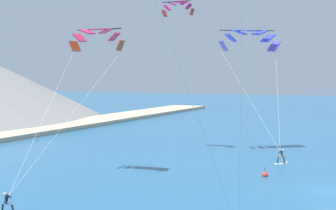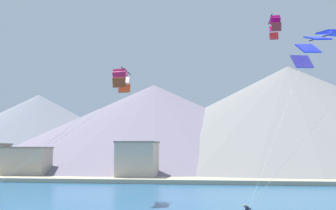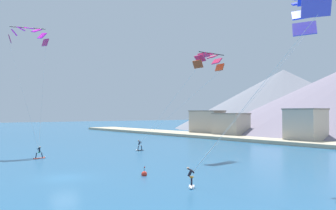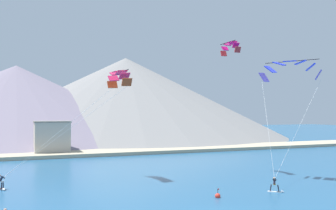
{
  "view_description": "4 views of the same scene",
  "coord_description": "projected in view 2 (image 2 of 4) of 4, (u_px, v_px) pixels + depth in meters",
  "views": [
    {
      "loc": [
        -39.93,
        -4.06,
        9.49
      ],
      "look_at": [
        0.67,
        15.31,
        6.72
      ],
      "focal_mm": 50.0,
      "sensor_mm": 36.0,
      "label": 1
    },
    {
      "loc": [
        10.38,
        -27.62,
        5.47
      ],
      "look_at": [
        3.89,
        12.42,
        9.33
      ],
      "focal_mm": 50.0,
      "sensor_mm": 36.0,
      "label": 2
    },
    {
      "loc": [
        33.63,
        -13.78,
        6.13
      ],
      "look_at": [
        1.27,
        11.22,
        6.92
      ],
      "focal_mm": 40.0,
      "sensor_mm": 36.0,
      "label": 3
    },
    {
      "loc": [
        -15.45,
        -26.33,
        8.45
      ],
      "look_at": [
        1.41,
        14.22,
        9.43
      ],
      "focal_mm": 40.0,
      "sensor_mm": 36.0,
      "label": 4
    }
  ],
  "objects": [
    {
      "name": "shore_building_promenade_mid",
      "position": [
        137.0,
        161.0,
        81.64
      ],
      "size": [
        7.05,
        5.74,
        6.9
      ],
      "color": "#B7AD9E",
      "rests_on": "ground"
    },
    {
      "name": "shore_building_quay_east",
      "position": [
        27.0,
        163.0,
        86.9
      ],
      "size": [
        8.39,
        5.38,
        5.95
      ],
      "color": "#A89E8E",
      "rests_on": "ground"
    },
    {
      "name": "mountain_peak_east_shoulder",
      "position": [
        154.0,
        127.0,
        131.4
      ],
      "size": [
        101.77,
        101.77,
        23.66
      ],
      "color": "slate",
      "rests_on": "ground"
    },
    {
      "name": "shoreline_strip",
      "position": [
        182.0,
        180.0,
        78.14
      ],
      "size": [
        180.0,
        10.0,
        0.7
      ],
      "primitive_type": "cube",
      "color": "tan",
      "rests_on": "ground"
    },
    {
      "name": "parafoil_kite_near_lead",
      "position": [
        331.0,
        43.0,
        38.72
      ],
      "size": [
        10.17,
        9.14,
        14.05
      ],
      "color": "#5E4BBE"
    },
    {
      "name": "parafoil_kite_distant_high_outer",
      "position": [
        274.0,
        24.0,
        47.62
      ],
      "size": [
        1.06,
        4.2,
        1.82
      ],
      "color": "#B82A2A"
    },
    {
      "name": "mountain_peak_west_ridge",
      "position": [
        289.0,
        117.0,
        131.38
      ],
      "size": [
        115.37,
        115.37,
        28.98
      ],
      "color": "gray",
      "rests_on": "ground"
    },
    {
      "name": "mountain_peak_central_summit",
      "position": [
        38.0,
        131.0,
        144.81
      ],
      "size": [
        83.42,
        83.42,
        22.49
      ],
      "color": "slate",
      "rests_on": "ground"
    },
    {
      "name": "parafoil_kite_near_trail",
      "position": [
        120.0,
        79.0,
        50.75
      ],
      "size": [
        14.75,
        5.42,
        12.7
      ],
      "color": "#B83C19"
    }
  ]
}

